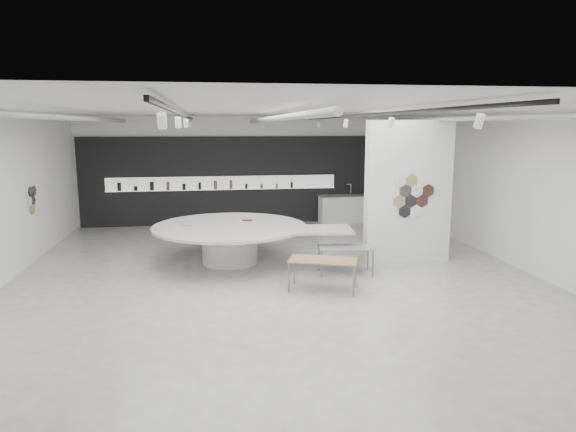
{
  "coord_description": "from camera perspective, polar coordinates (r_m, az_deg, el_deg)",
  "views": [
    {
      "loc": [
        -1.46,
        -11.28,
        3.46
      ],
      "look_at": [
        0.45,
        1.2,
        1.24
      ],
      "focal_mm": 32.0,
      "sensor_mm": 36.0,
      "label": 1
    }
  ],
  "objects": [
    {
      "name": "sample_table_stone",
      "position": [
        12.17,
        6.42,
        -3.69
      ],
      "size": [
        1.32,
        0.75,
        0.65
      ],
      "rotation": [
        0.0,
        0.0,
        -0.09
      ],
      "color": "gray",
      "rests_on": "ground"
    },
    {
      "name": "sample_table_wood",
      "position": [
        10.95,
        3.91,
        -5.08
      ],
      "size": [
        1.58,
        1.15,
        0.67
      ],
      "rotation": [
        0.0,
        0.0,
        -0.34
      ],
      "color": "olive",
      "rests_on": "ground"
    },
    {
      "name": "back_wall_display",
      "position": [
        18.36,
        -4.37,
        3.96
      ],
      "size": [
        11.8,
        0.27,
        3.1
      ],
      "color": "black",
      "rests_on": "ground"
    },
    {
      "name": "room",
      "position": [
        11.44,
        -1.78,
        3.02
      ],
      "size": [
        12.02,
        14.02,
        3.82
      ],
      "color": "#B7B5AD",
      "rests_on": "ground"
    },
    {
      "name": "partition_column",
      "position": [
        13.34,
        13.21,
        2.57
      ],
      "size": [
        2.2,
        0.38,
        3.6
      ],
      "color": "white",
      "rests_on": "ground"
    },
    {
      "name": "kitchen_counter",
      "position": [
        18.65,
        6.16,
        0.79
      ],
      "size": [
        1.78,
        0.75,
        1.38
      ],
      "rotation": [
        0.0,
        0.0,
        0.04
      ],
      "color": "white",
      "rests_on": "ground"
    },
    {
      "name": "display_island",
      "position": [
        13.09,
        -6.14,
        -2.5
      ],
      "size": [
        5.12,
        4.23,
        0.99
      ],
      "rotation": [
        0.0,
        0.0,
        -0.09
      ],
      "color": "white",
      "rests_on": "ground"
    }
  ]
}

